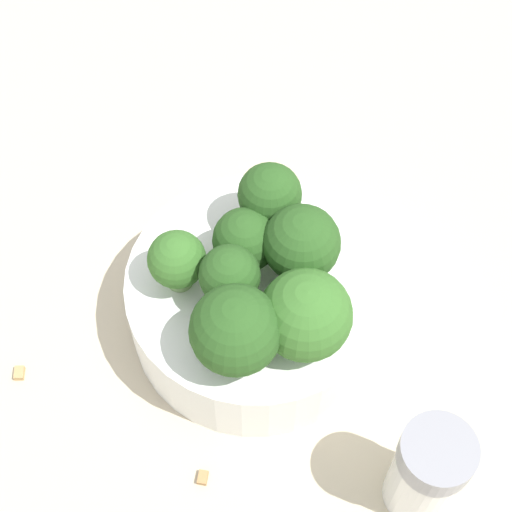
{
  "coord_description": "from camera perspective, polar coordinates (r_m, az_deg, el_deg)",
  "views": [
    {
      "loc": [
        0.23,
        0.13,
        0.51
      ],
      "look_at": [
        0.0,
        0.0,
        0.08
      ],
      "focal_mm": 60.0,
      "sensor_mm": 36.0,
      "label": 1
    }
  ],
  "objects": [
    {
      "name": "ground_plane",
      "position": [
        0.58,
        0.0,
        -4.32
      ],
      "size": [
        3.0,
        3.0,
        0.0
      ],
      "primitive_type": "plane",
      "color": "beige"
    },
    {
      "name": "bowl",
      "position": [
        0.55,
        0.0,
        -3.05
      ],
      "size": [
        0.16,
        0.16,
        0.05
      ],
      "primitive_type": "cylinder",
      "color": "white",
      "rests_on": "ground_plane"
    },
    {
      "name": "broccoli_floret_0",
      "position": [
        0.51,
        3.04,
        0.78
      ],
      "size": [
        0.05,
        0.05,
        0.06
      ],
      "color": "#7A9E5B",
      "rests_on": "bowl"
    },
    {
      "name": "broccoli_floret_1",
      "position": [
        0.49,
        -1.77,
        -1.4
      ],
      "size": [
        0.04,
        0.04,
        0.05
      ],
      "color": "#84AD66",
      "rests_on": "bowl"
    },
    {
      "name": "broccoli_floret_2",
      "position": [
        0.48,
        -1.37,
        -5.0
      ],
      "size": [
        0.05,
        0.05,
        0.06
      ],
      "color": "#8EB770",
      "rests_on": "bowl"
    },
    {
      "name": "broccoli_floret_3",
      "position": [
        0.51,
        -0.72,
        1.0
      ],
      "size": [
        0.04,
        0.04,
        0.05
      ],
      "color": "#8EB770",
      "rests_on": "bowl"
    },
    {
      "name": "broccoli_floret_4",
      "position": [
        0.52,
        0.92,
        4.0
      ],
      "size": [
        0.04,
        0.04,
        0.06
      ],
      "color": "#8EB770",
      "rests_on": "bowl"
    },
    {
      "name": "broccoli_floret_5",
      "position": [
        0.51,
        -5.29,
        -0.33
      ],
      "size": [
        0.04,
        0.04,
        0.04
      ],
      "color": "#7A9E5B",
      "rests_on": "bowl"
    },
    {
      "name": "broccoli_floret_6",
      "position": [
        0.49,
        3.31,
        -3.98
      ],
      "size": [
        0.05,
        0.05,
        0.06
      ],
      "color": "#84AD66",
      "rests_on": "bowl"
    },
    {
      "name": "pepper_shaker",
      "position": [
        0.5,
        11.34,
        -13.93
      ],
      "size": [
        0.04,
        0.04,
        0.08
      ],
      "color": "silver",
      "rests_on": "ground_plane"
    },
    {
      "name": "almond_crumb_0",
      "position": [
        0.58,
        -15.55,
        -7.44
      ],
      "size": [
        0.01,
        0.01,
        0.01
      ],
      "primitive_type": "cube",
      "rotation": [
        0.0,
        0.0,
        0.51
      ],
      "color": "tan",
      "rests_on": "ground_plane"
    },
    {
      "name": "almond_crumb_1",
      "position": [
        0.53,
        -3.58,
        -14.47
      ],
      "size": [
        0.01,
        0.01,
        0.01
      ],
      "primitive_type": "cube",
      "rotation": [
        0.0,
        0.0,
        3.47
      ],
      "color": "#AD7F4C",
      "rests_on": "ground_plane"
    }
  ]
}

